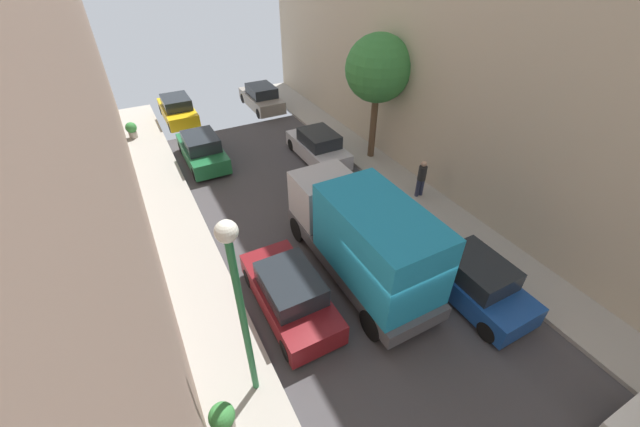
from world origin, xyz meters
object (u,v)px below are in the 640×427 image
(parked_car_left_2, at_px, (290,293))
(potted_plant_5, at_px, (132,129))
(lamp_post, at_px, (238,293))
(parked_car_right_3, at_px, (318,147))
(pedestrian, at_px, (422,177))
(street_tree_1, at_px, (378,69))
(delivery_truck, at_px, (362,236))
(parked_car_right_4, at_px, (262,98))
(potted_plant_3, at_px, (223,418))
(parked_car_left_3, at_px, (202,150))
(parked_car_left_4, at_px, (178,110))
(parked_car_right_2, at_px, (471,279))

(parked_car_left_2, xyz_separation_m, potted_plant_5, (-2.89, 15.35, -0.07))
(potted_plant_5, relative_size, lamp_post, 0.17)
(parked_car_right_3, relative_size, pedestrian, 2.44)
(parked_car_left_2, height_order, street_tree_1, street_tree_1)
(lamp_post, bearing_deg, delivery_truck, 25.37)
(parked_car_left_2, bearing_deg, delivery_truck, 3.94)
(parked_car_right_4, xyz_separation_m, potted_plant_5, (-8.29, -1.08, -0.07))
(lamp_post, bearing_deg, potted_plant_5, 93.25)
(parked_car_left_2, distance_m, pedestrian, 8.24)
(potted_plant_3, bearing_deg, pedestrian, 28.00)
(parked_car_left_3, xyz_separation_m, parked_car_left_4, (0.00, 6.14, 0.00))
(parked_car_left_3, xyz_separation_m, parked_car_right_4, (5.40, 5.64, 0.00))
(parked_car_right_2, relative_size, delivery_truck, 0.64)
(delivery_truck, xyz_separation_m, lamp_post, (-4.60, -2.18, 1.95))
(parked_car_right_2, bearing_deg, lamp_post, 178.34)
(parked_car_left_3, distance_m, parked_car_right_4, 7.80)
(parked_car_left_2, xyz_separation_m, parked_car_left_4, (0.00, 16.93, 0.00))
(potted_plant_3, distance_m, lamp_post, 3.33)
(parked_car_right_2, height_order, potted_plant_3, parked_car_right_2)
(parked_car_right_2, xyz_separation_m, lamp_post, (-7.30, 0.21, 3.02))
(parked_car_left_3, bearing_deg, parked_car_right_4, 46.22)
(potted_plant_3, xyz_separation_m, lamp_post, (1.01, 0.65, 3.10))
(parked_car_right_2, distance_m, pedestrian, 5.68)
(delivery_truck, bearing_deg, parked_car_right_4, 80.56)
(parked_car_left_2, height_order, parked_car_right_4, same)
(parked_car_left_2, relative_size, pedestrian, 2.44)
(pedestrian, distance_m, street_tree_1, 5.44)
(potted_plant_5, xyz_separation_m, lamp_post, (0.99, -17.34, 3.09))
(parked_car_right_2, height_order, parked_car_right_3, same)
(pedestrian, distance_m, potted_plant_3, 11.99)
(parked_car_left_4, relative_size, parked_car_right_4, 1.00)
(delivery_truck, height_order, lamp_post, lamp_post)
(parked_car_right_4, bearing_deg, potted_plant_3, -113.55)
(parked_car_right_2, bearing_deg, parked_car_right_4, 90.00)
(parked_car_right_4, xyz_separation_m, street_tree_1, (2.51, -9.29, 3.86))
(potted_plant_3, distance_m, potted_plant_5, 17.99)
(parked_car_right_3, height_order, potted_plant_5, parked_car_right_3)
(parked_car_right_2, relative_size, parked_car_right_4, 1.00)
(parked_car_right_4, xyz_separation_m, potted_plant_3, (-8.31, -19.07, -0.08))
(pedestrian, relative_size, potted_plant_5, 1.88)
(parked_car_right_4, relative_size, street_tree_1, 0.70)
(parked_car_right_4, distance_m, potted_plant_3, 20.80)
(parked_car_left_3, distance_m, lamp_post, 13.27)
(parked_car_left_4, relative_size, pedestrian, 2.44)
(parked_car_right_2, distance_m, street_tree_1, 10.41)
(parked_car_right_4, bearing_deg, parked_car_left_3, -133.78)
(parked_car_left_4, bearing_deg, lamp_post, -95.73)
(street_tree_1, bearing_deg, parked_car_left_2, -137.96)
(potted_plant_3, bearing_deg, delivery_truck, 26.76)
(pedestrian, relative_size, street_tree_1, 0.29)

